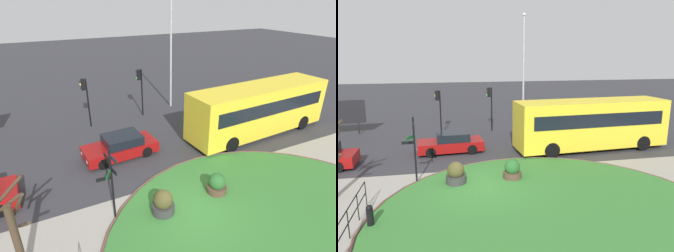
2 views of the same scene
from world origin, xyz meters
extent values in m
plane|color=#333338|center=(0.00, 0.00, 0.00)|extent=(120.00, 120.00, 0.00)
cube|color=#9E998E|center=(0.00, -1.82, 0.01)|extent=(32.00, 8.36, 0.02)
cylinder|color=#387A33|center=(2.50, -3.65, 0.05)|extent=(14.61, 14.61, 0.10)
torus|color=brown|center=(2.50, -3.65, 0.06)|extent=(14.92, 14.92, 0.11)
cylinder|color=black|center=(-3.12, 1.15, 1.65)|extent=(0.09, 0.09, 3.30)
sphere|color=black|center=(-3.12, 1.15, 3.35)|extent=(0.10, 0.10, 0.10)
cube|color=black|center=(-3.07, 0.81, 3.10)|extent=(0.13, 0.59, 0.15)
cube|color=black|center=(-3.15, 1.52, 2.80)|extent=(0.09, 0.67, 0.15)
cube|color=black|center=(-3.08, 0.87, 2.53)|extent=(0.11, 0.46, 0.15)
cube|color=#195128|center=(-3.30, 0.87, 2.43)|extent=(0.33, 0.50, 0.15)
cube|color=black|center=(-3.45, 1.16, 2.11)|extent=(0.56, 0.06, 0.15)
cube|color=yellow|center=(8.08, 4.98, 1.81)|extent=(10.43, 3.22, 3.08)
cube|color=black|center=(8.00, 6.28, 2.24)|extent=(9.04, 0.59, 0.88)
cube|color=black|center=(8.16, 3.68, 2.24)|extent=(9.04, 0.59, 0.88)
cube|color=black|center=(13.22, 5.30, 1.97)|extent=(0.15, 2.11, 1.10)
cube|color=black|center=(13.22, 5.30, 3.13)|extent=(0.11, 1.42, 0.28)
cylinder|color=black|center=(11.29, 6.37, 0.50)|extent=(1.02, 0.36, 1.00)
cylinder|color=black|center=(11.44, 4.00, 0.50)|extent=(1.02, 0.36, 1.00)
cylinder|color=black|center=(4.72, 5.96, 0.50)|extent=(1.02, 0.36, 1.00)
cylinder|color=black|center=(4.87, 3.58, 0.50)|extent=(1.02, 0.36, 1.00)
cylinder|color=black|center=(-7.49, 3.46, 0.32)|extent=(0.64, 0.23, 0.64)
cylinder|color=black|center=(-7.53, 5.17, 0.32)|extent=(0.64, 0.23, 0.64)
cube|color=maroon|center=(-1.31, 6.07, 0.49)|extent=(4.36, 2.15, 0.62)
cube|color=black|center=(-1.14, 6.08, 1.06)|extent=(2.21, 1.77, 0.53)
cube|color=#EAEACC|center=(-3.40, 5.37, 0.52)|extent=(0.03, 0.20, 0.12)
cube|color=#EAEACC|center=(-3.48, 6.47, 0.52)|extent=(0.03, 0.20, 0.12)
cylinder|color=black|center=(-2.56, 5.13, 0.32)|extent=(0.65, 0.26, 0.64)
cylinder|color=black|center=(-2.68, 6.82, 0.32)|extent=(0.65, 0.26, 0.64)
cylinder|color=black|center=(0.06, 5.32, 0.32)|extent=(0.65, 0.26, 0.64)
cylinder|color=black|center=(-0.06, 7.01, 0.32)|extent=(0.65, 0.26, 0.64)
cylinder|color=black|center=(-1.93, 11.18, 1.77)|extent=(0.11, 0.11, 3.54)
cube|color=black|center=(-2.14, 11.21, 3.15)|extent=(0.29, 0.29, 0.78)
sphere|color=black|center=(-2.29, 11.22, 3.40)|extent=(0.16, 0.16, 0.16)
sphere|color=#F2A519|center=(-2.29, 11.22, 3.15)|extent=(0.16, 0.16, 0.16)
sphere|color=black|center=(-2.29, 11.22, 2.91)|extent=(0.16, 0.16, 0.16)
cylinder|color=black|center=(2.27, 11.48, 1.84)|extent=(0.11, 0.11, 3.67)
cube|color=black|center=(2.06, 11.51, 3.28)|extent=(0.29, 0.29, 0.78)
sphere|color=black|center=(1.91, 11.53, 3.53)|extent=(0.16, 0.16, 0.16)
sphere|color=black|center=(1.91, 11.53, 3.28)|extent=(0.16, 0.16, 0.16)
sphere|color=green|center=(1.91, 11.53, 3.04)|extent=(0.16, 0.16, 0.16)
cylinder|color=#B7B7BC|center=(5.20, 12.33, 4.73)|extent=(0.16, 0.16, 9.46)
cylinder|color=#383838|center=(-1.18, 0.51, 0.25)|extent=(1.00, 1.00, 0.49)
sphere|color=#4C4723|center=(-1.18, 0.51, 0.77)|extent=(0.85, 0.85, 0.85)
cylinder|color=brown|center=(1.71, 0.64, 0.21)|extent=(0.95, 0.95, 0.41)
sphere|color=#286028|center=(1.71, 0.64, 0.68)|extent=(0.81, 0.81, 0.81)
cylinder|color=#423323|center=(-6.64, 0.01, 1.43)|extent=(0.25, 0.25, 2.85)
cylinder|color=#423323|center=(-6.61, 0.51, 3.00)|extent=(1.10, 0.18, 1.06)
cylinder|color=#423323|center=(-6.33, 0.18, 1.85)|extent=(0.48, 0.71, 0.58)
cylinder|color=#423323|center=(-6.57, 0.35, 2.72)|extent=(0.77, 0.25, 0.58)
cylinder|color=#423323|center=(-6.37, 0.22, 2.63)|extent=(0.58, 0.67, 1.11)
camera|label=1|loc=(-5.27, -8.21, 8.59)|focal=30.23mm
camera|label=2|loc=(-1.58, -14.55, 6.37)|focal=34.07mm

